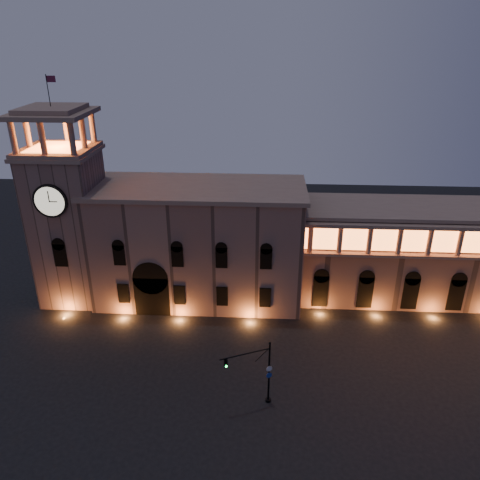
% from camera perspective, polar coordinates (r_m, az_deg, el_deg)
% --- Properties ---
extents(ground, '(160.00, 160.00, 0.00)m').
position_cam_1_polar(ground, '(55.51, -5.88, -18.45)').
color(ground, black).
rests_on(ground, ground).
extents(government_building, '(30.80, 12.80, 17.60)m').
position_cam_1_polar(government_building, '(69.11, -5.18, -0.42)').
color(government_building, '#7E5D52').
rests_on(government_building, ground).
extents(clock_tower, '(9.80, 9.80, 32.40)m').
position_cam_1_polar(clock_tower, '(71.80, -20.12, 2.33)').
color(clock_tower, '#7E5D52').
rests_on(clock_tower, ground).
extents(colonnade_wing, '(40.60, 11.50, 14.50)m').
position_cam_1_polar(colonnade_wing, '(74.90, 21.88, -1.37)').
color(colonnade_wing, '#79584E').
rests_on(colonnade_wing, ground).
extents(traffic_light, '(5.43, 2.53, 8.00)m').
position_cam_1_polar(traffic_light, '(51.72, 2.52, -15.91)').
color(traffic_light, black).
rests_on(traffic_light, ground).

